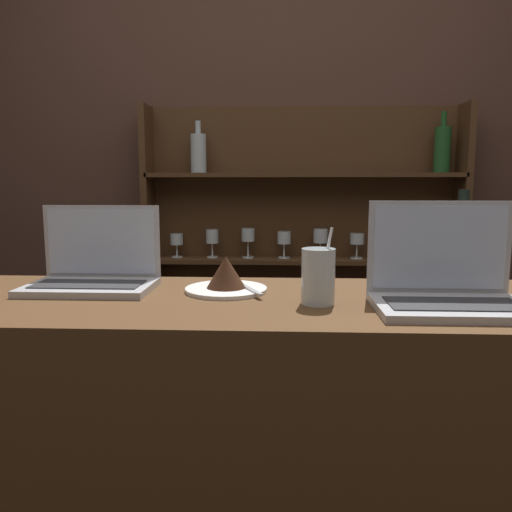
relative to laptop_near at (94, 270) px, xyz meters
name	(u,v)px	position (x,y,z in m)	size (l,w,h in m)	color
bar_counter	(265,484)	(0.46, -0.10, -0.54)	(1.90, 0.54, 0.97)	#4C3019
back_wall	(273,163)	(0.46, 1.20, 0.33)	(7.00, 0.06, 2.70)	#4C3328
back_shelf	(302,267)	(0.60, 1.12, -0.18)	(1.50, 0.18, 1.61)	#472D19
laptop_near	(94,270)	(0.00, 0.00, 0.00)	(0.32, 0.21, 0.22)	#ADADB2
laptop_far	(447,284)	(0.87, -0.17, 0.00)	(0.33, 0.22, 0.24)	#ADADB2
cake_plate	(226,278)	(0.35, -0.03, -0.01)	(0.21, 0.21, 0.09)	white
water_glass	(318,276)	(0.58, -0.15, 0.02)	(0.08, 0.08, 0.18)	silver
wine_bottle_dark	(461,249)	(0.99, 0.09, 0.05)	(0.08, 0.08, 0.26)	black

